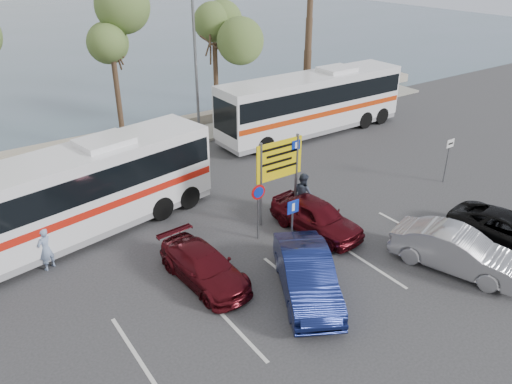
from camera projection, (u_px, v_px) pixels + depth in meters
ground at (309, 262)px, 18.20m from camera, size 120.00×120.00×0.00m
kerb_strip at (150, 145)px, 28.45m from camera, size 44.00×2.40×0.15m
seawall at (136, 132)px, 29.81m from camera, size 48.00×0.80×0.60m
tree_mid at (109, 28)px, 24.73m from camera, size 3.20×3.20×8.00m
tree_right at (214, 27)px, 28.01m from camera, size 3.20×3.20×7.40m
street_lamp_right at (196, 60)px, 27.60m from camera, size 0.45×1.15×8.01m
direction_sign at (279, 166)px, 19.97m from camera, size 2.20×0.12×3.60m
sign_no_stop at (258, 203)px, 18.94m from camera, size 0.60×0.08×2.35m
sign_parking at (292, 220)px, 18.02m from camera, size 0.50×0.07×2.25m
sign_taxi at (448, 155)px, 23.66m from camera, size 0.50×0.07×2.20m
lane_markings at (302, 287)px, 16.88m from camera, size 12.02×4.20×0.01m
coach_bus_left at (68, 200)px, 18.89m from camera, size 12.17×4.65×3.71m
coach_bus_right at (312, 105)px, 29.71m from camera, size 12.15×2.65×3.79m
car_blue at (307, 275)px, 16.23m from camera, size 3.56×4.76×1.50m
car_maroon at (204, 266)px, 16.95m from camera, size 1.92×4.15×1.17m
car_red at (316, 216)px, 19.81m from camera, size 2.09×4.24×1.39m
suv_black at (511, 231)px, 18.92m from camera, size 2.73×4.78×1.26m
car_silver_b at (457, 251)px, 17.52m from camera, size 2.92×4.80×1.49m
pedestrian_near at (46, 249)px, 17.49m from camera, size 0.71×0.62×1.63m
pedestrian_far at (303, 193)px, 21.13m from camera, size 0.70×0.89×1.84m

